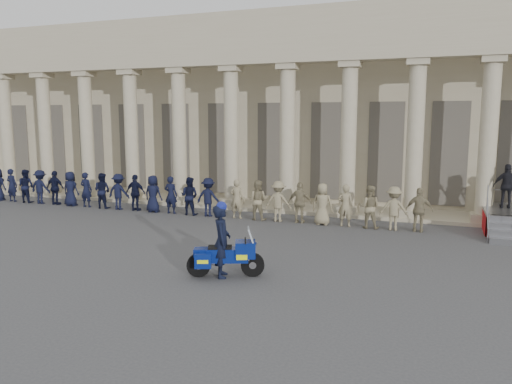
# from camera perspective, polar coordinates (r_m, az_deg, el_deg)

# --- Properties ---
(ground) EXTENTS (90.00, 90.00, 0.00)m
(ground) POSITION_cam_1_polar(r_m,az_deg,el_deg) (15.10, -10.19, -7.30)
(ground) COLOR #414143
(ground) RESTS_ON ground
(building) EXTENTS (40.00, 12.50, 9.00)m
(building) POSITION_cam_1_polar(r_m,az_deg,el_deg) (28.23, 5.04, 9.42)
(building) COLOR tan
(building) RESTS_ON ground
(officer_rank) EXTENTS (21.63, 0.61, 1.61)m
(officer_rank) POSITION_cam_1_polar(r_m,az_deg,el_deg) (21.62, -9.87, -0.31)
(officer_rank) COLOR black
(officer_rank) RESTS_ON ground
(motorcycle) EXTENTS (1.92, 1.17, 1.29)m
(motorcycle) POSITION_cam_1_polar(r_m,az_deg,el_deg) (12.98, -3.42, -7.26)
(motorcycle) COLOR black
(motorcycle) RESTS_ON ground
(rider) EXTENTS (0.68, 0.81, 1.98)m
(rider) POSITION_cam_1_polar(r_m,az_deg,el_deg) (12.87, -3.93, -5.47)
(rider) COLOR black
(rider) RESTS_ON ground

